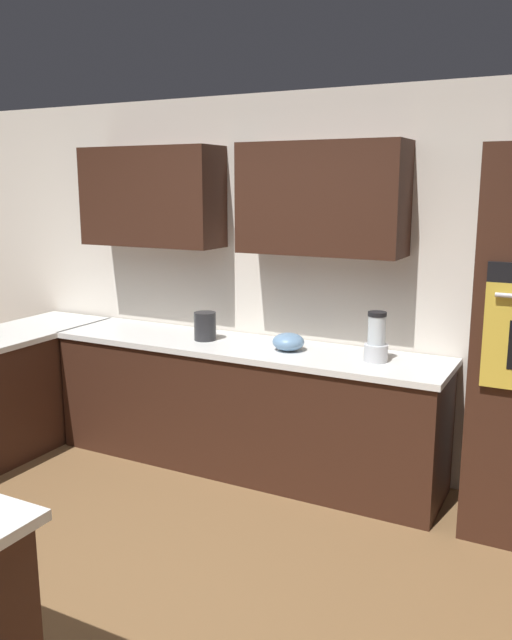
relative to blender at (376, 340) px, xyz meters
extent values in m
plane|color=brown|center=(0.85, 1.72, -1.04)|extent=(14.00, 14.00, 0.00)
cube|color=silver|center=(0.85, -0.38, 0.26)|extent=(6.00, 0.10, 2.60)
cube|color=#381E14|center=(0.45, -0.16, 0.86)|extent=(1.10, 0.34, 0.72)
cube|color=#381E14|center=(1.80, -0.16, 0.86)|extent=(1.10, 0.34, 0.72)
cube|color=#381E14|center=(0.95, 0.00, -0.61)|extent=(2.80, 0.60, 0.86)
cube|color=silver|center=(0.95, 0.00, -0.16)|extent=(2.84, 0.64, 0.04)
cylinder|color=silver|center=(0.00, 0.00, -0.08)|extent=(0.15, 0.15, 0.11)
cylinder|color=silver|center=(0.00, 0.00, 0.06)|extent=(0.11, 0.11, 0.18)
cylinder|color=black|center=(0.00, 0.00, 0.17)|extent=(0.12, 0.12, 0.03)
ellipsoid|color=#668CB2|center=(0.60, 0.00, -0.08)|extent=(0.21, 0.21, 0.12)
cylinder|color=#262628|center=(1.25, 0.00, -0.04)|extent=(0.16, 0.16, 0.20)
camera|label=1|loc=(-1.15, 3.83, 0.95)|focal=36.58mm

